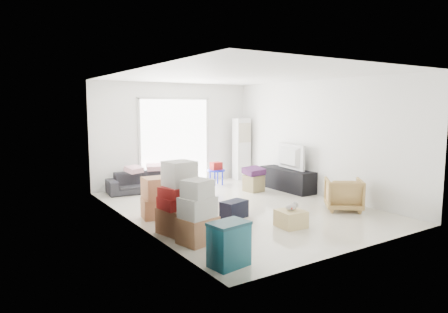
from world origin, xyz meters
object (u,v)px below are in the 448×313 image
at_px(ac_tower, 241,149).
at_px(ottoman, 254,183).
at_px(sofa, 143,179).
at_px(storage_bins, 229,244).
at_px(television, 287,166).
at_px(kids_table, 216,169).
at_px(armchair, 344,193).
at_px(wood_crate, 291,219).
at_px(tv_console, 287,180).

distance_m(ac_tower, ottoman, 1.86).
distance_m(sofa, storage_bins, 5.04).
relative_size(television, ottoman, 2.67).
relative_size(ac_tower, kids_table, 2.85).
xyz_separation_m(armchair, storage_bins, (-3.53, -1.13, -0.06)).
xyz_separation_m(storage_bins, wood_crate, (1.85, 0.84, -0.15)).
height_order(ottoman, kids_table, kids_table).
bearing_deg(ottoman, sofa, 148.53).
bearing_deg(wood_crate, sofa, 104.46).
xyz_separation_m(ottoman, kids_table, (-0.35, 1.20, 0.23)).
xyz_separation_m(television, sofa, (-3.11, 1.75, -0.27)).
relative_size(sofa, storage_bins, 2.87).
relative_size(ac_tower, armchair, 2.45).
bearing_deg(sofa, television, -23.60).
height_order(ac_tower, tv_console, ac_tower).
bearing_deg(kids_table, storage_bins, -120.14).
relative_size(sofa, kids_table, 2.78).
distance_m(television, ottoman, 0.95).
xyz_separation_m(tv_console, storage_bins, (-3.90, -3.22, 0.03)).
height_order(storage_bins, wood_crate, storage_bins).
bearing_deg(kids_table, sofa, 173.61).
distance_m(ottoman, kids_table, 1.27).
distance_m(ac_tower, tv_console, 2.00).
distance_m(armchair, storage_bins, 3.71).
height_order(storage_bins, kids_table, kids_table).
bearing_deg(storage_bins, wood_crate, 24.48).
height_order(armchair, ottoman, armchair).
bearing_deg(storage_bins, ottoman, 48.88).
height_order(ac_tower, wood_crate, ac_tower).
xyz_separation_m(sofa, armchair, (2.74, -3.85, 0.02)).
bearing_deg(wood_crate, armchair, 9.58).
bearing_deg(tv_console, wood_crate, -130.69).
xyz_separation_m(ac_tower, ottoman, (-0.74, -1.57, -0.67)).
xyz_separation_m(sofa, wood_crate, (1.07, -4.13, -0.19)).
bearing_deg(armchair, tv_console, -59.84).
bearing_deg(sofa, kids_table, -0.58).
relative_size(television, wood_crate, 2.44).
xyz_separation_m(armchair, wood_crate, (-1.68, -0.28, -0.21)).
bearing_deg(wood_crate, ac_tower, 65.02).
xyz_separation_m(television, armchair, (-0.37, -2.09, -0.25)).
bearing_deg(armchair, ottoman, -39.94).
xyz_separation_m(storage_bins, ottoman, (3.11, 3.56, -0.10)).
bearing_deg(ac_tower, wood_crate, -114.98).
distance_m(ac_tower, sofa, 3.11).
bearing_deg(tv_console, kids_table, 126.62).
xyz_separation_m(ac_tower, wood_crate, (-2.00, -4.28, -0.73)).
bearing_deg(storage_bins, kids_table, 59.86).
bearing_deg(sofa, wood_crate, -69.73).
height_order(storage_bins, ottoman, storage_bins).
distance_m(television, kids_table, 1.92).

